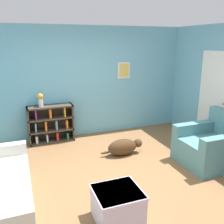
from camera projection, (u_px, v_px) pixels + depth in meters
ground_plane at (120, 177)px, 4.29m from camera, size 14.00×14.00×0.00m
wall_back at (84, 82)px, 5.95m from camera, size 5.60×0.13×2.60m
bookshelf at (51, 124)px, 5.71m from camera, size 1.01×0.32×0.85m
recliner_chair at (212, 146)px, 4.69m from camera, size 1.05×0.96×0.98m
coffee_table at (117, 204)px, 3.19m from camera, size 0.59×0.56×0.43m
dog at (124, 147)px, 5.08m from camera, size 0.89×0.30×0.34m
vase at (41, 99)px, 5.46m from camera, size 0.13×0.13×0.29m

